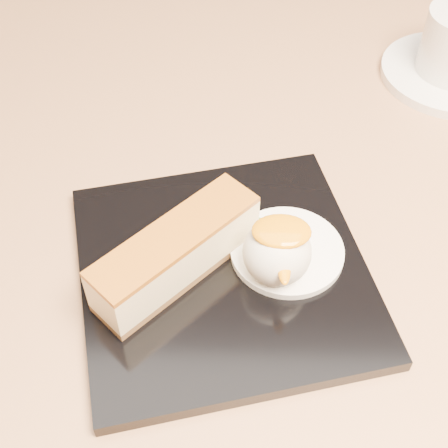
{
  "coord_description": "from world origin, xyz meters",
  "views": [
    {
      "loc": [
        -0.03,
        -0.34,
        1.12
      ],
      "look_at": [
        -0.04,
        -0.02,
        0.76
      ],
      "focal_mm": 50.0,
      "sensor_mm": 36.0,
      "label": 1
    }
  ],
  "objects_px": {
    "dessert_plate": "(223,272)",
    "cheesecake": "(176,253)",
    "table": "(262,334)",
    "ice_cream_scoop": "(277,252)"
  },
  "relations": [
    {
      "from": "dessert_plate",
      "to": "cheesecake",
      "type": "bearing_deg",
      "value": -171.87
    },
    {
      "from": "table",
      "to": "ice_cream_scoop",
      "type": "xyz_separation_m",
      "value": [
        0.0,
        -0.05,
        0.19
      ]
    },
    {
      "from": "cheesecake",
      "to": "ice_cream_scoop",
      "type": "bearing_deg",
      "value": -46.08
    },
    {
      "from": "ice_cream_scoop",
      "to": "cheesecake",
      "type": "bearing_deg",
      "value": -180.0
    },
    {
      "from": "dessert_plate",
      "to": "cheesecake",
      "type": "relative_size",
      "value": 1.73
    },
    {
      "from": "ice_cream_scoop",
      "to": "table",
      "type": "bearing_deg",
      "value": 91.87
    },
    {
      "from": "table",
      "to": "ice_cream_scoop",
      "type": "relative_size",
      "value": 15.44
    },
    {
      "from": "dessert_plate",
      "to": "cheesecake",
      "type": "height_order",
      "value": "cheesecake"
    },
    {
      "from": "cheesecake",
      "to": "dessert_plate",
      "type": "bearing_deg",
      "value": -37.95
    },
    {
      "from": "cheesecake",
      "to": "table",
      "type": "bearing_deg",
      "value": -12.63
    }
  ]
}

